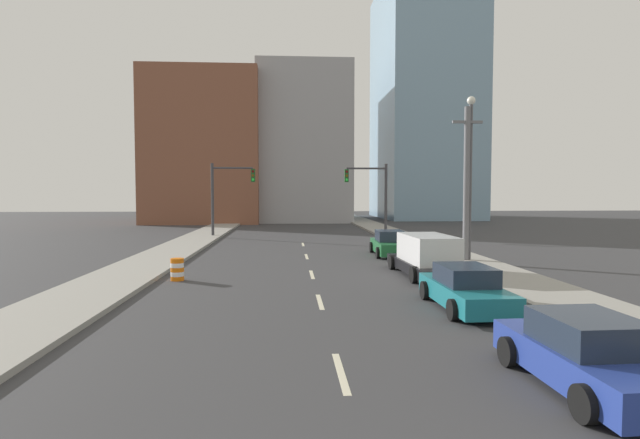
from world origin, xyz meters
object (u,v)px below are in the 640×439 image
sedan_blue (588,356)px  box_truck_black (427,256)px  street_lamp (470,168)px  traffic_barrel (177,269)px  traffic_signal_left (224,190)px  traffic_signal_right (374,190)px  sedan_green (390,244)px  utility_pole_right_mid (467,183)px  sedan_teal (465,289)px

sedan_blue → box_truck_black: 12.98m
street_lamp → box_truck_black: (-3.41, -3.99, -4.18)m
traffic_barrel → box_truck_black: 10.97m
traffic_signal_left → street_lamp: bearing=-47.8°
traffic_signal_right → box_truck_black: size_ratio=1.02×
traffic_signal_left → traffic_barrel: (0.61, -21.01, -3.52)m
street_lamp → sedan_blue: size_ratio=2.02×
sedan_blue → sedan_green: 20.43m
traffic_signal_left → sedan_green: 17.66m
utility_pole_right_mid → sedan_teal: 11.48m
utility_pole_right_mid → sedan_teal: size_ratio=1.75×
traffic_barrel → sedan_blue: sedan_blue is taller
traffic_barrel → sedan_teal: size_ratio=0.20×
box_truck_black → traffic_signal_left: bearing=117.5°
utility_pole_right_mid → street_lamp: (0.22, 0.10, 0.83)m
street_lamp → sedan_green: bearing=135.7°
traffic_signal_left → utility_pole_right_mid: 22.23m
sedan_blue → street_lamp: bearing=75.5°
traffic_signal_right → sedan_blue: bearing=-93.0°
traffic_barrel → street_lamp: street_lamp is taller
utility_pole_right_mid → street_lamp: bearing=23.8°
traffic_barrel → sedan_teal: sedan_teal is taller
traffic_barrel → sedan_blue: bearing=-50.2°
street_lamp → sedan_teal: (-3.95, -10.34, -4.44)m
traffic_signal_right → utility_pole_right_mid: (2.01, -16.63, 0.25)m
street_lamp → sedan_blue: bearing=-103.2°
traffic_signal_right → sedan_green: traffic_signal_right is taller
traffic_signal_right → box_truck_black: 20.79m
traffic_signal_left → street_lamp: 22.33m
traffic_barrel → sedan_blue: (10.39, -12.48, 0.17)m
traffic_barrel → sedan_blue: size_ratio=0.22×
traffic_signal_right → sedan_blue: traffic_signal_right is taller
box_truck_black → traffic_barrel: bearing=-179.3°
traffic_signal_left → sedan_teal: bearing=-67.7°
traffic_signal_right → traffic_barrel: traffic_signal_right is taller
box_truck_black → sedan_green: 7.47m
traffic_signal_right → street_lamp: street_lamp is taller
utility_pole_right_mid → sedan_blue: (-3.75, -16.86, -3.60)m
traffic_signal_right → box_truck_black: (-1.18, -20.52, -3.10)m
traffic_signal_right → street_lamp: 16.72m
utility_pole_right_mid → sedan_green: bearing=133.1°
traffic_signal_left → sedan_blue: size_ratio=1.43×
sedan_green → traffic_barrel: bearing=-141.5°
street_lamp → sedan_teal: street_lamp is taller
traffic_barrel → traffic_signal_right: bearing=60.0°
utility_pole_right_mid → street_lamp: size_ratio=0.94×
sedan_teal → box_truck_black: (0.54, 6.35, 0.26)m
street_lamp → sedan_teal: bearing=-110.9°
traffic_signal_left → traffic_barrel: size_ratio=6.57×
traffic_signal_left → traffic_barrel: bearing=-88.3°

